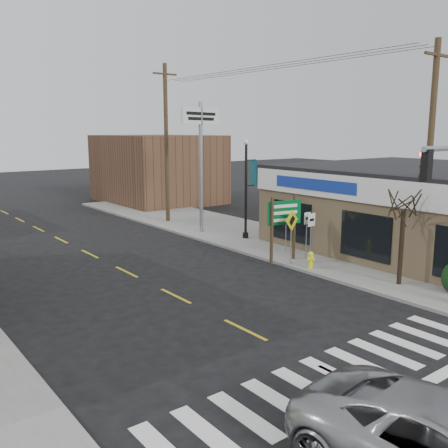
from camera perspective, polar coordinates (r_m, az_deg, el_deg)
ground at (r=13.15m, az=14.15°, el=-17.02°), size 140.00×140.00×0.00m
sidewalk_right at (r=27.81m, az=4.77°, el=-1.75°), size 6.00×38.00×0.13m
center_line at (r=18.71m, az=-5.55°, el=-8.18°), size 0.12×56.00×0.01m
crosswalk at (r=13.37m, az=12.76°, el=-16.45°), size 11.00×2.20×0.01m
thrift_store at (r=27.45m, az=23.48°, el=1.34°), size 12.00×14.00×4.00m
bldg_distant_right at (r=42.87m, az=-7.62°, el=6.28°), size 8.00×10.00×5.60m
guide_sign at (r=22.63m, az=6.86°, el=0.50°), size 1.72×0.14×3.02m
fire_hydrant at (r=21.98m, az=9.89°, el=-3.98°), size 0.23×0.23×0.75m
ped_crossing_sign at (r=22.33m, az=7.73°, el=-0.28°), size 0.95×0.07×2.45m
lamp_post at (r=27.34m, az=2.62°, el=4.86°), size 0.70×0.55×5.40m
dance_center_sign at (r=28.92m, az=-2.68°, el=10.01°), size 3.52×0.22×7.48m
bare_tree at (r=20.06m, az=19.94°, el=2.95°), size 2.18×2.18×4.36m
shrub_back at (r=24.51m, az=15.83°, el=-2.56°), size 1.24×1.24×0.93m
utility_pole_near at (r=21.05m, az=22.39°, el=6.77°), size 1.61×0.24×9.29m
utility_pole_far at (r=32.67m, az=-6.61°, el=9.28°), size 1.74×0.26×10.02m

